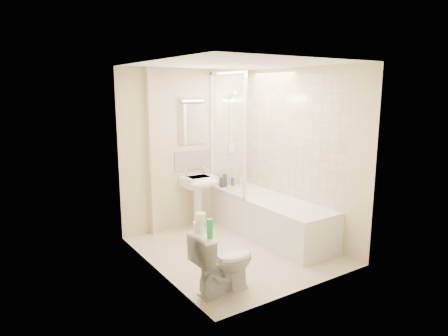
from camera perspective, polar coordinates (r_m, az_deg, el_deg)
floor at (r=5.40m, az=1.64°, el=-11.71°), size 2.50×2.50×0.00m
wall_back at (r=6.10m, az=-5.04°, el=2.68°), size 2.20×0.02×2.40m
wall_left at (r=4.52m, az=-9.79°, el=-0.45°), size 0.02×2.50×2.40m
wall_right at (r=5.74m, az=10.75°, el=1.99°), size 0.02×2.50×2.40m
ceiling at (r=4.98m, az=1.79°, el=14.65°), size 2.20×2.50×0.02m
tile_back at (r=6.45m, az=0.87°, el=5.19°), size 0.70×0.01×1.75m
tile_right at (r=5.85m, az=9.38°, el=4.42°), size 0.01×2.10×1.75m
pipe_boxing at (r=5.78m, az=-10.17°, el=2.07°), size 0.12×0.12×2.40m
splashback at (r=6.14m, az=-4.56°, el=1.14°), size 0.60×0.02×0.30m
mirror at (r=6.07m, az=-4.63°, el=6.25°), size 0.46×0.01×0.60m
strip_light at (r=6.03m, az=-4.58°, el=9.74°), size 0.42×0.07×0.07m
bathtub at (r=5.87m, az=6.58°, el=-6.84°), size 0.70×2.10×0.55m
shower_screen at (r=5.89m, az=0.46°, el=4.86°), size 0.04×0.92×1.80m
shower_fixture at (r=6.40m, az=1.09°, el=6.23°), size 0.10×0.16×0.99m
pedestal_sink at (r=6.03m, az=-3.46°, el=-2.78°), size 0.48×0.45×0.92m
bottle_black_a at (r=6.40m, az=-0.31°, el=-2.04°), size 0.06×0.06×0.17m
bottle_white_a at (r=6.44m, az=0.18°, el=-2.07°), size 0.06×0.06×0.14m
bottle_black_b at (r=6.43m, az=0.16°, el=-1.78°), size 0.07×0.07×0.21m
bottle_blue at (r=6.52m, az=1.27°, el=-1.95°), size 0.06×0.06×0.13m
bottle_cream at (r=6.53m, az=1.38°, el=-1.66°), size 0.05×0.05×0.20m
bottle_white_b at (r=6.61m, az=2.41°, el=-1.81°), size 0.06×0.06×0.13m
bottle_green at (r=6.64m, az=2.67°, el=-1.92°), size 0.06×0.06×0.09m
toilet at (r=4.27m, az=-0.07°, el=-13.11°), size 0.41×0.69×0.68m
toilet_roll_lower at (r=4.08m, az=-3.66°, el=-8.38°), size 0.12×0.12×0.10m
toilet_roll_upper at (r=4.02m, az=-3.40°, el=-7.15°), size 0.10×0.10×0.10m
green_bottle at (r=3.88m, az=-2.03°, el=-8.66°), size 0.06×0.06×0.20m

